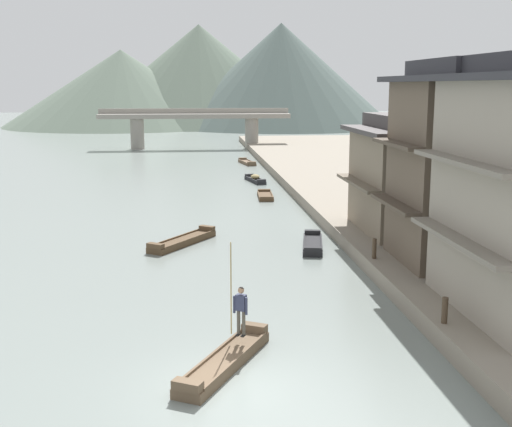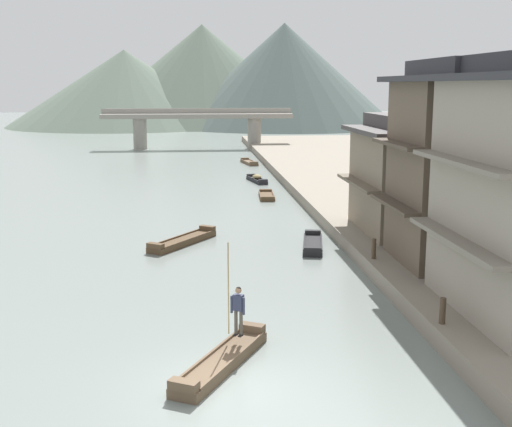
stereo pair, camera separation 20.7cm
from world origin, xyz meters
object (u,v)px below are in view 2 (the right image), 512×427
at_px(boatman_person, 238,305).
at_px(boat_midriver_drifting, 183,241).
at_px(boat_foreground_poled, 222,361).
at_px(boat_moored_nearest, 257,179).
at_px(boat_moored_third, 313,244).
at_px(mooring_post_dock_mid, 374,249).
at_px(stone_bridge, 197,122).
at_px(boat_moored_second, 249,162).
at_px(house_waterfront_tall, 402,175).
at_px(mooring_post_dock_near, 443,311).
at_px(boat_moored_far, 267,196).
at_px(house_waterfront_second, 451,164).

relative_size(boatman_person, boat_midriver_drifting, 0.63).
bearing_deg(boat_foreground_poled, boat_moored_nearest, 82.86).
xyz_separation_m(boat_moored_third, mooring_post_dock_mid, (1.80, -5.26, 1.02)).
bearing_deg(boat_foreground_poled, stone_bridge, 89.99).
xyz_separation_m(boatman_person, boat_moored_second, (4.82, 51.61, -1.42)).
bearing_deg(stone_bridge, boat_midriver_drifting, -91.41).
relative_size(boat_foreground_poled, house_waterfront_tall, 0.64).
relative_size(boat_midriver_drifting, stone_bridge, 0.19).
distance_m(boatman_person, mooring_post_dock_near, 6.70).
xyz_separation_m(boatman_person, mooring_post_dock_near, (6.69, -0.01, -0.41)).
bearing_deg(boat_moored_far, boat_moored_nearest, 89.47).
distance_m(boat_moored_far, house_waterfront_tall, 16.88).
bearing_deg(house_waterfront_tall, boat_moored_second, 97.35).
bearing_deg(boat_foreground_poled, boat_moored_third, 69.56).
distance_m(boat_midriver_drifting, house_waterfront_second, 14.62).
relative_size(boat_moored_third, boat_midriver_drifting, 0.92).
height_order(boat_foreground_poled, boat_moored_far, boat_foreground_poled).
height_order(boat_midriver_drifting, mooring_post_dock_near, mooring_post_dock_near).
relative_size(boat_moored_nearest, boat_moored_far, 1.06).
relative_size(house_waterfront_second, stone_bridge, 0.34).
height_order(boat_midriver_drifting, stone_bridge, stone_bridge).
distance_m(boat_moored_second, mooring_post_dock_near, 51.67).
xyz_separation_m(boat_moored_far, boat_midriver_drifting, (-6.16, -14.59, 0.05)).
bearing_deg(stone_bridge, boat_moored_nearest, -81.37).
xyz_separation_m(boat_moored_second, house_waterfront_second, (4.92, -44.06, 4.89)).
bearing_deg(house_waterfront_tall, boat_moored_nearest, 102.60).
distance_m(boat_foreground_poled, mooring_post_dock_mid, 11.91).
bearing_deg(boat_moored_second, house_waterfront_tall, -82.65).
bearing_deg(boatman_person, boat_moored_second, 84.66).
bearing_deg(boatman_person, boat_moored_far, 81.81).
xyz_separation_m(house_waterfront_tall, mooring_post_dock_near, (-2.99, -13.95, -2.56)).
height_order(boat_moored_second, mooring_post_dock_mid, mooring_post_dock_mid).
relative_size(boat_moored_nearest, mooring_post_dock_mid, 4.53).
relative_size(boatman_person, boat_moored_third, 0.69).
xyz_separation_m(boat_moored_second, boat_midriver_drifting, (-6.74, -36.70, 0.03)).
relative_size(boat_moored_nearest, house_waterfront_tall, 0.55).
distance_m(boat_moored_nearest, boat_midriver_drifting, 23.84).
distance_m(boat_moored_third, boat_midriver_drifting, 6.94).
bearing_deg(boat_moored_third, boatman_person, -109.84).
distance_m(boat_foreground_poled, boat_midriver_drifting, 16.07).
bearing_deg(stone_bridge, boat_moored_far, -83.25).
xyz_separation_m(boatman_person, house_waterfront_second, (9.74, 7.55, 3.46)).
bearing_deg(mooring_post_dock_near, boat_moored_third, 97.55).
height_order(boat_moored_far, boat_midriver_drifting, boat_midriver_drifting).
distance_m(boat_midriver_drifting, stone_bridge, 55.29).
height_order(boatman_person, boat_moored_far, boatman_person).
height_order(boat_moored_second, mooring_post_dock_near, mooring_post_dock_near).
relative_size(boat_midriver_drifting, house_waterfront_second, 0.55).
bearing_deg(boatman_person, stone_bridge, 90.46).
distance_m(house_waterfront_second, mooring_post_dock_near, 9.03).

